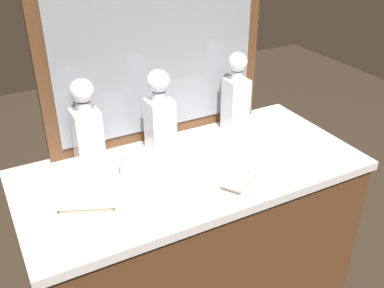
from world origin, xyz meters
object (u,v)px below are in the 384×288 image
crystal_tumbler_far_right (135,166)px  silver_brush_far_right (87,203)px  silver_brush_center (240,179)px  porcelain_dish (141,219)px  crystal_decanter_far_right (236,100)px  crystal_decanter_right (87,133)px  crystal_decanter_front (160,121)px

crystal_tumbler_far_right → silver_brush_far_right: 0.19m
silver_brush_center → porcelain_dish: bearing=-175.3°
crystal_decanter_far_right → crystal_decanter_right: size_ratio=1.01×
silver_brush_center → porcelain_dish: (-0.32, -0.03, -0.01)m
crystal_decanter_front → crystal_decanter_far_right: size_ratio=0.98×
porcelain_dish → crystal_decanter_right: bearing=95.7°
crystal_decanter_far_right → crystal_decanter_right: crystal_decanter_far_right is taller
crystal_decanter_front → silver_brush_far_right: 0.36m
crystal_decanter_far_right → crystal_tumbler_far_right: crystal_decanter_far_right is taller
crystal_decanter_front → silver_brush_center: bearing=-64.7°
crystal_tumbler_far_right → silver_brush_far_right: crystal_tumbler_far_right is taller
crystal_decanter_right → silver_brush_far_right: (-0.07, -0.21, -0.10)m
silver_brush_center → porcelain_dish: size_ratio=1.88×
silver_brush_far_right → silver_brush_center: size_ratio=1.15×
porcelain_dish → silver_brush_far_right: bearing=130.8°
crystal_tumbler_far_right → silver_brush_far_right: (-0.17, -0.08, -0.03)m
silver_brush_far_right → porcelain_dish: bearing=-49.2°
crystal_decanter_front → silver_brush_center: (0.13, -0.27, -0.10)m
crystal_decanter_right → porcelain_dish: bearing=-84.3°
crystal_decanter_right → silver_brush_center: bearing=-40.2°
crystal_tumbler_far_right → silver_brush_center: (0.26, -0.17, -0.03)m
crystal_tumbler_far_right → silver_brush_center: 0.31m
crystal_tumbler_far_right → porcelain_dish: crystal_tumbler_far_right is taller
crystal_decanter_front → porcelain_dish: (-0.19, -0.30, -0.11)m
crystal_tumbler_far_right → silver_brush_far_right: size_ratio=0.53×
crystal_decanter_front → silver_brush_center: crystal_decanter_front is taller
crystal_decanter_far_right → crystal_tumbler_far_right: (-0.43, -0.12, -0.07)m
crystal_decanter_far_right → silver_brush_far_right: (-0.60, -0.20, -0.10)m
crystal_decanter_right → crystal_tumbler_far_right: crystal_decanter_right is taller
crystal_decanter_front → silver_brush_far_right: bearing=-149.3°
crystal_decanter_far_right → porcelain_dish: bearing=-147.1°
crystal_decanter_right → silver_brush_far_right: bearing=-109.3°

